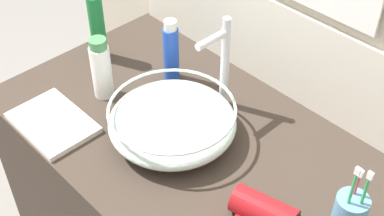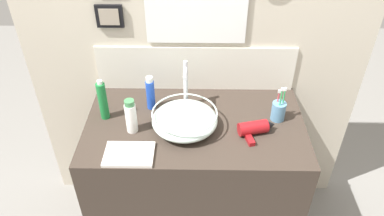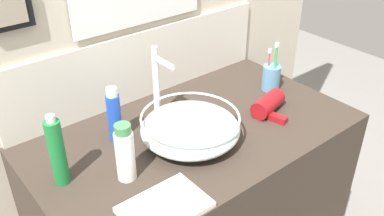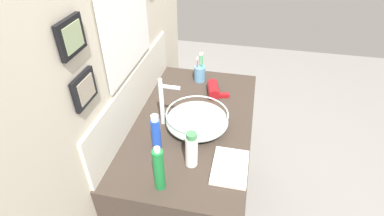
% 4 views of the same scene
% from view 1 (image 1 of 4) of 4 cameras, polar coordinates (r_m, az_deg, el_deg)
% --- Properties ---
extents(glass_bowl_sink, '(0.33, 0.33, 0.10)m').
position_cam_1_polar(glass_bowl_sink, '(1.38, -2.11, -1.42)').
color(glass_bowl_sink, silver).
rests_on(glass_bowl_sink, vanity_counter).
extents(faucet, '(0.02, 0.11, 0.28)m').
position_cam_1_polar(faucet, '(1.41, 3.25, 5.22)').
color(faucet, silver).
rests_on(faucet, vanity_counter).
extents(hair_drier, '(0.20, 0.16, 0.07)m').
position_cam_1_polar(hair_drier, '(1.22, 8.17, -11.18)').
color(hair_drier, maroon).
rests_on(hair_drier, vanity_counter).
extents(toothbrush_cup, '(0.07, 0.07, 0.21)m').
position_cam_1_polar(toothbrush_cup, '(1.23, 16.44, -10.76)').
color(toothbrush_cup, '#598CB2').
rests_on(toothbrush_cup, vanity_counter).
extents(spray_bottle, '(0.05, 0.05, 0.23)m').
position_cam_1_polar(spray_bottle, '(1.66, -10.07, 8.55)').
color(spray_bottle, '#197233').
rests_on(spray_bottle, vanity_counter).
extents(shampoo_bottle, '(0.05, 0.05, 0.20)m').
position_cam_1_polar(shampoo_bottle, '(1.55, -2.24, 6.03)').
color(shampoo_bottle, blue).
rests_on(shampoo_bottle, vanity_counter).
extents(lotion_bottle, '(0.06, 0.06, 0.19)m').
position_cam_1_polar(lotion_bottle, '(1.51, -9.65, 4.14)').
color(lotion_bottle, white).
rests_on(lotion_bottle, vanity_counter).
extents(hand_towel, '(0.23, 0.16, 0.02)m').
position_cam_1_polar(hand_towel, '(1.49, -14.63, -1.53)').
color(hand_towel, silver).
rests_on(hand_towel, vanity_counter).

